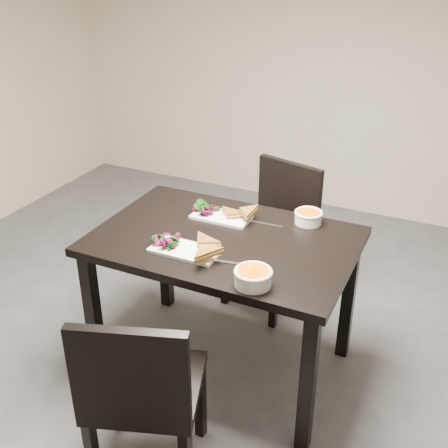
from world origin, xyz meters
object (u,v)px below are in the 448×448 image
Objects in this scene: table at (224,256)px; chair_near at (141,390)px; soup_bowl_near at (253,276)px; chair_far at (277,226)px; plate_far at (221,217)px; soup_bowl_far at (308,216)px; plate_near at (185,250)px.

table is 1.41× the size of chair_near.
soup_bowl_near is at bearing 42.11° from chair_near.
plate_far is at bearing -86.55° from chair_far.
soup_bowl_near is (0.27, -0.31, 0.14)m from table.
chair_near is 6.18× the size of soup_bowl_far.
chair_far is at bearing 88.92° from table.
plate_far is 0.43m from soup_bowl_far.
soup_bowl_near reaches higher than soup_bowl_far.
soup_bowl_far is (0.41, 0.50, 0.03)m from plate_near.
chair_near is at bearing -78.39° from plate_near.
chair_far is at bearing 82.88° from plate_near.
chair_far is 6.18× the size of soup_bowl_far.
plate_near is (-0.10, -0.19, 0.11)m from table.
chair_far reaches higher than table.
chair_far is 2.92× the size of plate_far.
plate_near is at bearing 82.71° from chair_near.
plate_far is (-0.11, -0.53, 0.27)m from chair_far.
plate_near and plate_far have the same top height.
soup_bowl_far is (0.29, 1.08, 0.30)m from chair_near.
soup_bowl_far is at bearing 51.17° from plate_near.
plate_near is 0.37m from plate_far.
plate_far is at bearing 127.42° from soup_bowl_near.
table is 0.46m from soup_bowl_far.
chair_near reaches higher than plate_near.
plate_near reaches higher than table.
chair_far is 2.77× the size of plate_near.
table is at bearing -61.01° from plate_far.
chair_near is 0.99m from plate_far.
chair_far is at bearing 71.34° from chair_near.
soup_bowl_far is at bearing 18.61° from plate_far.
table is at bearing -75.86° from chair_far.
plate_far reaches higher than table.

